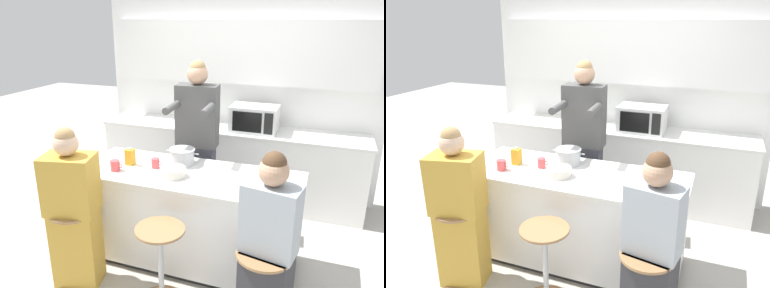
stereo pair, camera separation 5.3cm
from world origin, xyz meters
TOP-DOWN VIEW (x-y plane):
  - ground_plane at (0.00, 0.00)m, footprint 16.00×16.00m
  - wall_back at (0.00, 1.71)m, footprint 3.51×0.22m
  - back_counter at (0.00, 1.43)m, footprint 3.26×0.59m
  - kitchen_island at (0.00, 0.00)m, footprint 2.01×0.78m
  - bar_stool_leftmost at (-0.80, -0.63)m, footprint 0.39×0.39m
  - bar_stool_center at (0.00, -0.63)m, footprint 0.39×0.39m
  - person_cooking at (-0.14, 0.62)m, footprint 0.46×0.60m
  - person_wrapped_blanket at (-0.79, -0.64)m, footprint 0.47×0.38m
  - person_seated_near at (0.82, -0.64)m, footprint 0.41×0.32m
  - cooking_pot at (-0.14, 0.18)m, footprint 0.33×0.24m
  - fruit_bowl at (-0.10, -0.11)m, footprint 0.22×0.22m
  - coffee_cup_near at (-0.33, 0.01)m, footprint 0.11×0.07m
  - coffee_cup_far at (-0.65, -0.18)m, footprint 0.12×0.09m
  - banana_bunch at (-0.89, -0.17)m, footprint 0.17×0.12m
  - juice_carton at (-0.59, 0.00)m, footprint 0.08×0.08m
  - microwave at (0.30, 1.40)m, footprint 0.55×0.38m
  - potted_plant at (-0.42, 1.43)m, footprint 0.16×0.16m

SIDE VIEW (x-z plane):
  - ground_plane at x=0.00m, z-range 0.00..0.00m
  - bar_stool_leftmost at x=-0.80m, z-range 0.04..0.74m
  - bar_stool_center at x=0.00m, z-range 0.04..0.74m
  - kitchen_island at x=0.00m, z-range 0.01..0.90m
  - back_counter at x=0.00m, z-range 0.00..0.93m
  - person_seated_near at x=0.82m, z-range -0.05..1.37m
  - person_wrapped_blanket at x=-0.79m, z-range -0.03..1.38m
  - person_cooking at x=-0.14m, z-range 0.00..1.83m
  - banana_bunch at x=-0.89m, z-range 0.90..0.95m
  - fruit_bowl at x=-0.10m, z-range 0.90..0.98m
  - coffee_cup_near at x=-0.33m, z-range 0.90..0.99m
  - coffee_cup_far at x=-0.65m, z-range 0.90..1.00m
  - cooking_pot at x=-0.14m, z-range 0.90..1.05m
  - juice_carton at x=-0.59m, z-range 0.89..1.06m
  - potted_plant at x=-0.42m, z-range 0.94..1.18m
  - microwave at x=0.30m, z-range 0.93..1.24m
  - wall_back at x=0.00m, z-range 0.19..2.89m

